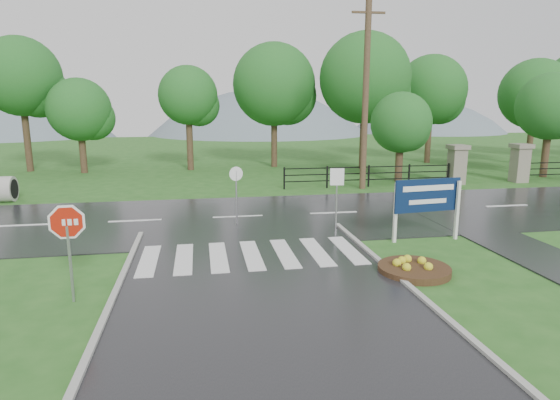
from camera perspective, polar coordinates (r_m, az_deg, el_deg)
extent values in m
plane|color=#275D1F|center=(9.59, 0.07, -16.31)|extent=(120.00, 120.00, 0.00)
cube|color=black|center=(18.95, -5.15, -2.16)|extent=(90.00, 8.00, 0.04)
cube|color=#2B2B2D|center=(16.49, 27.98, -5.60)|extent=(2.20, 11.00, 0.04)
cube|color=silver|center=(14.15, -15.71, -7.09)|extent=(0.50, 2.80, 0.02)
cube|color=silver|center=(14.08, -11.63, -6.99)|extent=(0.50, 2.80, 0.02)
cube|color=silver|center=(14.07, -7.53, -6.85)|extent=(0.50, 2.80, 0.02)
cube|color=silver|center=(14.14, -3.45, -6.68)|extent=(0.50, 2.80, 0.02)
cube|color=silver|center=(14.28, 0.57, -6.47)|extent=(0.50, 2.80, 0.02)
cube|color=silver|center=(14.49, 4.48, -6.24)|extent=(0.50, 2.80, 0.02)
cube|color=silver|center=(14.76, 8.27, -5.99)|extent=(0.50, 2.80, 0.02)
cube|color=gray|center=(28.53, 20.73, 3.82)|extent=(0.80, 0.80, 2.00)
cube|color=#6B6659|center=(28.42, 20.90, 6.06)|extent=(1.00, 1.00, 0.24)
cube|color=gray|center=(30.76, 27.19, 3.80)|extent=(0.80, 0.80, 2.00)
cube|color=#6B6659|center=(30.65, 27.38, 5.88)|extent=(1.00, 1.00, 0.24)
cube|color=black|center=(26.35, 10.74, 2.47)|extent=(9.50, 0.05, 0.05)
cube|color=black|center=(26.30, 10.77, 3.22)|extent=(9.50, 0.05, 0.05)
cube|color=black|center=(26.25, 10.80, 3.98)|extent=(9.50, 0.05, 0.05)
cube|color=black|center=(25.06, 0.52, 2.67)|extent=(0.08, 0.08, 1.20)
cube|color=black|center=(28.34, 19.80, 3.02)|extent=(0.08, 0.08, 1.20)
cube|color=black|center=(31.11, 27.86, 3.07)|extent=(0.08, 0.08, 1.20)
sphere|color=slate|center=(80.26, -28.89, -3.49)|extent=(40.00, 40.00, 40.00)
sphere|color=slate|center=(77.10, -2.41, -4.81)|extent=(48.00, 48.00, 48.00)
sphere|color=slate|center=(84.19, 16.81, -0.87)|extent=(36.00, 36.00, 36.00)
cube|color=#939399|center=(11.78, -24.17, -7.18)|extent=(0.05, 0.05, 1.81)
cylinder|color=white|center=(11.52, -24.56, -2.46)|extent=(1.09, 0.09, 1.09)
cylinder|color=#AE1B0C|center=(11.51, -24.58, -2.47)|extent=(0.95, 0.09, 0.95)
cube|color=silver|center=(15.77, 13.90, -1.53)|extent=(0.11, 0.11, 2.00)
cube|color=silver|center=(16.77, 20.79, -1.19)|extent=(0.11, 0.11, 2.00)
cube|color=#0A1C43|center=(16.13, 17.57, 0.54)|extent=(2.39, 0.32, 1.10)
cube|color=white|center=(16.06, 17.68, 1.40)|extent=(1.89, 0.22, 0.18)
cube|color=white|center=(16.14, 17.58, -0.17)|extent=(1.39, 0.16, 0.15)
cylinder|color=#332111|center=(13.30, 16.03, -8.16)|extent=(1.94, 1.94, 0.19)
cube|color=#939399|center=(16.97, 6.89, -0.15)|extent=(0.04, 0.04, 2.12)
cube|color=white|center=(16.80, 6.98, 2.82)|extent=(0.50, 0.09, 0.61)
cylinder|color=#939399|center=(17.42, -5.33, 0.15)|extent=(0.06, 0.06, 2.09)
cylinder|color=white|center=(17.24, -5.38, 3.21)|extent=(0.51, 0.17, 0.52)
cylinder|color=#473523|center=(25.38, 10.39, 12.33)|extent=(0.33, 0.33, 9.79)
cube|color=brown|center=(25.78, 10.75, 21.55)|extent=(1.74, 0.17, 0.11)
cylinder|color=#3D2B1C|center=(28.51, 14.33, 5.10)|extent=(0.42, 0.42, 2.88)
sphere|color=#1C5C21|center=(28.36, 14.54, 9.14)|extent=(3.52, 3.52, 3.52)
cylinder|color=#3D2B1C|center=(33.60, 29.68, 5.53)|extent=(0.48, 0.48, 3.64)
sphere|color=#1C5C21|center=(33.50, 30.12, 9.85)|extent=(4.08, 4.08, 4.08)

